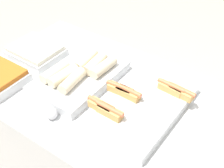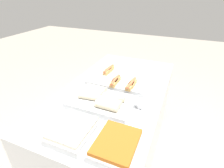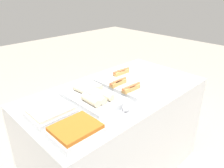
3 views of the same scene
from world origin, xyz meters
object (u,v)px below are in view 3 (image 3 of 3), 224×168
object	(u,v)px
tray_wraps	(93,96)
serving_spoon_near	(125,109)
tray_side_front	(76,131)
tray_hotdogs	(125,84)
tray_side_back	(51,113)

from	to	relation	value
tray_wraps	serving_spoon_near	world-z (taller)	tray_wraps
tray_side_front	serving_spoon_near	distance (m)	0.41
tray_hotdogs	serving_spoon_near	bearing A→B (deg)	-137.85
tray_side_front	tray_side_back	distance (m)	0.29
tray_wraps	serving_spoon_near	bearing A→B (deg)	-78.11
tray_wraps	tray_side_front	size ratio (longest dim) A/B	1.70
tray_hotdogs	serving_spoon_near	xyz separation A→B (m)	(-0.31, -0.28, -0.01)
tray_wraps	tray_hotdogs	bearing A→B (deg)	-0.03
tray_side_front	tray_wraps	bearing A→B (deg)	36.81
tray_hotdogs	tray_side_back	world-z (taller)	tray_hotdogs
tray_wraps	tray_side_front	bearing A→B (deg)	-143.19
tray_wraps	tray_side_back	bearing A→B (deg)	176.13
tray_side_back	serving_spoon_near	bearing A→B (deg)	-36.77
tray_wraps	serving_spoon_near	size ratio (longest dim) A/B	2.21
tray_side_front	serving_spoon_near	size ratio (longest dim) A/B	1.30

